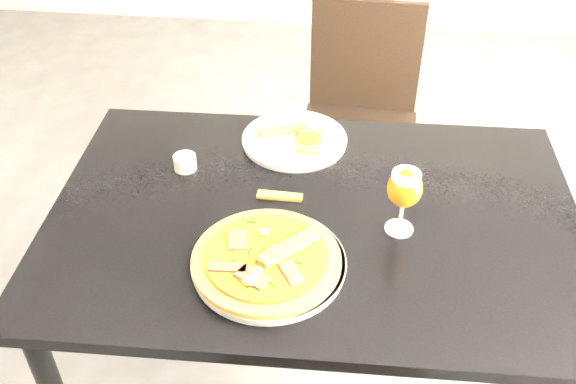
# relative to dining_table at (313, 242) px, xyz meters

# --- Properties ---
(dining_table) EXTENTS (1.22, 0.82, 0.75)m
(dining_table) POSITION_rel_dining_table_xyz_m (0.00, 0.00, 0.00)
(dining_table) COLOR black
(dining_table) RESTS_ON ground
(chair_far) EXTENTS (0.42, 0.42, 0.87)m
(chair_far) POSITION_rel_dining_table_xyz_m (0.10, 0.83, -0.18)
(chair_far) COLOR black
(chair_far) RESTS_ON ground
(plate_main) EXTENTS (0.36, 0.36, 0.02)m
(plate_main) POSITION_rel_dining_table_xyz_m (-0.08, -0.18, 0.10)
(plate_main) COLOR silver
(plate_main) RESTS_ON dining_table
(pizza) EXTENTS (0.31, 0.31, 0.03)m
(pizza) POSITION_rel_dining_table_xyz_m (-0.08, -0.18, 0.12)
(pizza) COLOR brown
(pizza) RESTS_ON plate_main
(plate_second) EXTENTS (0.36, 0.36, 0.01)m
(plate_second) POSITION_rel_dining_table_xyz_m (-0.07, 0.28, 0.10)
(plate_second) COLOR silver
(plate_second) RESTS_ON dining_table
(crust_scraps) EXTENTS (0.17, 0.13, 0.01)m
(crust_scraps) POSITION_rel_dining_table_xyz_m (-0.06, 0.27, 0.11)
(crust_scraps) COLOR brown
(crust_scraps) RESTS_ON plate_second
(loose_crust) EXTENTS (0.11, 0.03, 0.01)m
(loose_crust) POSITION_rel_dining_table_xyz_m (-0.08, 0.05, 0.09)
(loose_crust) COLOR brown
(loose_crust) RESTS_ON dining_table
(sauce_cup) EXTENTS (0.06, 0.06, 0.04)m
(sauce_cup) POSITION_rel_dining_table_xyz_m (-0.33, 0.14, 0.11)
(sauce_cup) COLOR silver
(sauce_cup) RESTS_ON dining_table
(beer_glass) EXTENTS (0.08, 0.08, 0.16)m
(beer_glass) POSITION_rel_dining_table_xyz_m (0.19, -0.03, 0.20)
(beer_glass) COLOR silver
(beer_glass) RESTS_ON dining_table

